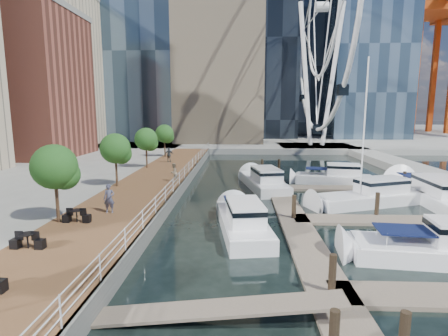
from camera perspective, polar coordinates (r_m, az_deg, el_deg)
ground at (r=17.10m, az=5.12°, el=-16.63°), size 520.00×520.00×0.00m
boardwalk at (r=32.22m, az=-12.37°, el=-3.43°), size 6.00×60.00×1.00m
seawall at (r=31.59m, az=-7.09°, el=-3.53°), size 0.25×60.00×1.00m
land_far at (r=117.58m, az=2.85°, el=5.86°), size 200.00×114.00×1.00m
breakwater at (r=41.62m, az=32.41°, el=-1.82°), size 4.00×60.00×1.00m
pier at (r=69.33m, az=14.79°, el=3.20°), size 14.00×12.00×1.00m
railing at (r=31.39m, az=-7.31°, el=-1.71°), size 0.10×60.00×1.05m
floating_docks at (r=27.71m, az=20.93°, el=-5.92°), size 16.00×34.00×2.60m
ferris_wheel at (r=71.40m, az=15.70°, el=23.92°), size 5.80×45.60×47.80m
street_trees at (r=31.38m, az=-17.32°, el=3.05°), size 2.60×42.60×4.60m
cafe_tables at (r=17.54m, az=-31.75°, el=-12.48°), size 2.50×13.70×0.74m
yacht_foreground at (r=21.27m, az=32.43°, el=-12.77°), size 10.30×3.79×2.15m
pedestrian_near at (r=23.58m, az=-18.25°, el=-4.75°), size 0.74×0.53×1.88m
pedestrian_mid at (r=32.61m, az=-8.23°, el=-0.73°), size 0.91×1.01×1.71m
pedestrian_far at (r=45.07m, az=-8.95°, el=2.15°), size 1.13×0.48×1.93m
moored_yachts at (r=29.67m, az=21.94°, el=-5.98°), size 20.10×33.06×11.50m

